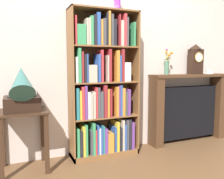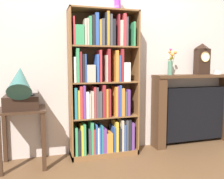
{
  "view_description": "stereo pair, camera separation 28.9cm",
  "coord_description": "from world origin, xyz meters",
  "px_view_note": "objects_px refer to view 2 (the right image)",
  "views": [
    {
      "loc": [
        -1.0,
        -2.56,
        1.13
      ],
      "look_at": [
        0.11,
        0.1,
        0.82
      ],
      "focal_mm": 37.63,
      "sensor_mm": 36.0,
      "label": 1
    },
    {
      "loc": [
        -0.73,
        -2.65,
        1.13
      ],
      "look_at": [
        0.11,
        0.1,
        0.82
      ],
      "focal_mm": 37.63,
      "sensor_mm": 36.0,
      "label": 2
    }
  ],
  "objects_px": {
    "fireplace_mantel": "(193,110)",
    "flower_vase": "(171,63)",
    "mantel_clock": "(202,59)",
    "bookshelf": "(102,91)",
    "side_table_left": "(23,125)",
    "teacup_with_saucer": "(217,72)",
    "gramophone": "(21,90)"
  },
  "relations": [
    {
      "from": "bookshelf",
      "to": "flower_vase",
      "type": "bearing_deg",
      "value": 1.71
    },
    {
      "from": "fireplace_mantel",
      "to": "flower_vase",
      "type": "relative_size",
      "value": 3.49
    },
    {
      "from": "teacup_with_saucer",
      "to": "gramophone",
      "type": "bearing_deg",
      "value": -176.56
    },
    {
      "from": "gramophone",
      "to": "flower_vase",
      "type": "xyz_separation_m",
      "value": [
        1.86,
        0.16,
        0.29
      ]
    },
    {
      "from": "bookshelf",
      "to": "side_table_left",
      "type": "height_order",
      "value": "bookshelf"
    },
    {
      "from": "fireplace_mantel",
      "to": "bookshelf",
      "type": "bearing_deg",
      "value": -177.81
    },
    {
      "from": "side_table_left",
      "to": "mantel_clock",
      "type": "distance_m",
      "value": 2.47
    },
    {
      "from": "flower_vase",
      "to": "gramophone",
      "type": "bearing_deg",
      "value": -175.22
    },
    {
      "from": "bookshelf",
      "to": "flower_vase",
      "type": "relative_size",
      "value": 4.97
    },
    {
      "from": "flower_vase",
      "to": "bookshelf",
      "type": "bearing_deg",
      "value": -178.29
    },
    {
      "from": "fireplace_mantel",
      "to": "teacup_with_saucer",
      "type": "height_order",
      "value": "teacup_with_saucer"
    },
    {
      "from": "bookshelf",
      "to": "fireplace_mantel",
      "type": "xyz_separation_m",
      "value": [
        1.35,
        0.05,
        -0.32
      ]
    },
    {
      "from": "mantel_clock",
      "to": "side_table_left",
      "type": "bearing_deg",
      "value": -177.81
    },
    {
      "from": "mantel_clock",
      "to": "teacup_with_saucer",
      "type": "distance_m",
      "value": 0.32
    },
    {
      "from": "side_table_left",
      "to": "gramophone",
      "type": "distance_m",
      "value": 0.39
    },
    {
      "from": "fireplace_mantel",
      "to": "flower_vase",
      "type": "distance_m",
      "value": 0.77
    },
    {
      "from": "mantel_clock",
      "to": "flower_vase",
      "type": "height_order",
      "value": "mantel_clock"
    },
    {
      "from": "mantel_clock",
      "to": "flower_vase",
      "type": "xyz_separation_m",
      "value": [
        -0.49,
        0.0,
        -0.06
      ]
    },
    {
      "from": "bookshelf",
      "to": "flower_vase",
      "type": "xyz_separation_m",
      "value": [
        0.95,
        0.03,
        0.34
      ]
    },
    {
      "from": "fireplace_mantel",
      "to": "mantel_clock",
      "type": "bearing_deg",
      "value": -14.44
    },
    {
      "from": "teacup_with_saucer",
      "to": "mantel_clock",
      "type": "bearing_deg",
      "value": -179.51
    },
    {
      "from": "bookshelf",
      "to": "mantel_clock",
      "type": "relative_size",
      "value": 4.12
    },
    {
      "from": "fireplace_mantel",
      "to": "mantel_clock",
      "type": "distance_m",
      "value": 0.72
    },
    {
      "from": "side_table_left",
      "to": "fireplace_mantel",
      "type": "xyz_separation_m",
      "value": [
        2.26,
        0.11,
        0.01
      ]
    },
    {
      "from": "side_table_left",
      "to": "fireplace_mantel",
      "type": "bearing_deg",
      "value": 2.88
    },
    {
      "from": "bookshelf",
      "to": "gramophone",
      "type": "bearing_deg",
      "value": -172.09
    },
    {
      "from": "mantel_clock",
      "to": "flower_vase",
      "type": "relative_size",
      "value": 1.21
    },
    {
      "from": "side_table_left",
      "to": "fireplace_mantel",
      "type": "height_order",
      "value": "fireplace_mantel"
    },
    {
      "from": "mantel_clock",
      "to": "bookshelf",
      "type": "bearing_deg",
      "value": -178.9
    },
    {
      "from": "bookshelf",
      "to": "side_table_left",
      "type": "distance_m",
      "value": 0.98
    },
    {
      "from": "side_table_left",
      "to": "teacup_with_saucer",
      "type": "bearing_deg",
      "value": 2.02
    },
    {
      "from": "gramophone",
      "to": "mantel_clock",
      "type": "relative_size",
      "value": 1.25
    }
  ]
}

